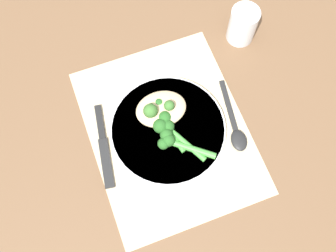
{
  "coord_description": "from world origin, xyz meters",
  "views": [
    {
      "loc": [
        -0.27,
        0.1,
        0.81
      ],
      "look_at": [
        0.0,
        0.0,
        0.03
      ],
      "focal_mm": 42.0,
      "sensor_mm": 36.0,
      "label": 1
    }
  ],
  "objects_px": {
    "chicken_fillet": "(161,109)",
    "knife": "(103,144)",
    "broccoli_stalk_rear": "(173,142)",
    "water_glass": "(243,25)",
    "plate": "(168,129)",
    "broccoli_stalk_left": "(158,111)",
    "broccoli_stalk_front": "(168,128)",
    "broccoli_stalk_right": "(166,123)",
    "spoon": "(236,132)"
  },
  "relations": [
    {
      "from": "chicken_fillet",
      "to": "knife",
      "type": "distance_m",
      "value": 0.15
    },
    {
      "from": "broccoli_stalk_rear",
      "to": "water_glass",
      "type": "relative_size",
      "value": 1.2
    },
    {
      "from": "plate",
      "to": "broccoli_stalk_left",
      "type": "xyz_separation_m",
      "value": [
        0.04,
        0.01,
        0.02
      ]
    },
    {
      "from": "broccoli_stalk_front",
      "to": "water_glass",
      "type": "height_order",
      "value": "water_glass"
    },
    {
      "from": "broccoli_stalk_right",
      "to": "broccoli_stalk_front",
      "type": "height_order",
      "value": "broccoli_stalk_front"
    },
    {
      "from": "broccoli_stalk_rear",
      "to": "spoon",
      "type": "height_order",
      "value": "broccoli_stalk_rear"
    },
    {
      "from": "broccoli_stalk_right",
      "to": "spoon",
      "type": "distance_m",
      "value": 0.15
    },
    {
      "from": "broccoli_stalk_rear",
      "to": "broccoli_stalk_front",
      "type": "bearing_deg",
      "value": 38.38
    },
    {
      "from": "broccoli_stalk_left",
      "to": "broccoli_stalk_front",
      "type": "xyz_separation_m",
      "value": [
        -0.04,
        -0.01,
        0.0
      ]
    },
    {
      "from": "chicken_fillet",
      "to": "broccoli_stalk_right",
      "type": "relative_size",
      "value": 1.19
    },
    {
      "from": "broccoli_stalk_right",
      "to": "water_glass",
      "type": "relative_size",
      "value": 1.06
    },
    {
      "from": "chicken_fillet",
      "to": "broccoli_stalk_front",
      "type": "relative_size",
      "value": 0.93
    },
    {
      "from": "broccoli_stalk_right",
      "to": "broccoli_stalk_front",
      "type": "xyz_separation_m",
      "value": [
        -0.01,
        0.0,
        -0.0
      ]
    },
    {
      "from": "plate",
      "to": "broccoli_stalk_left",
      "type": "distance_m",
      "value": 0.04
    },
    {
      "from": "broccoli_stalk_left",
      "to": "broccoli_stalk_right",
      "type": "xyz_separation_m",
      "value": [
        -0.03,
        -0.01,
        0.0
      ]
    },
    {
      "from": "broccoli_stalk_rear",
      "to": "spoon",
      "type": "bearing_deg",
      "value": -59.81
    },
    {
      "from": "knife",
      "to": "plate",
      "type": "bearing_deg",
      "value": -178.74
    },
    {
      "from": "spoon",
      "to": "water_glass",
      "type": "height_order",
      "value": "water_glass"
    },
    {
      "from": "broccoli_stalk_left",
      "to": "water_glass",
      "type": "xyz_separation_m",
      "value": [
        0.13,
        -0.25,
        0.02
      ]
    },
    {
      "from": "broccoli_stalk_front",
      "to": "chicken_fillet",
      "type": "bearing_deg",
      "value": 59.45
    },
    {
      "from": "knife",
      "to": "spoon",
      "type": "height_order",
      "value": "spoon"
    },
    {
      "from": "plate",
      "to": "spoon",
      "type": "height_order",
      "value": "plate"
    },
    {
      "from": "broccoli_stalk_front",
      "to": "spoon",
      "type": "relative_size",
      "value": 0.71
    },
    {
      "from": "broccoli_stalk_rear",
      "to": "broccoli_stalk_left",
      "type": "bearing_deg",
      "value": 42.6
    },
    {
      "from": "spoon",
      "to": "plate",
      "type": "bearing_deg",
      "value": -13.72
    },
    {
      "from": "chicken_fillet",
      "to": "knife",
      "type": "xyz_separation_m",
      "value": [
        -0.02,
        0.14,
        -0.02
      ]
    },
    {
      "from": "broccoli_stalk_front",
      "to": "broccoli_stalk_rear",
      "type": "xyz_separation_m",
      "value": [
        -0.03,
        0.0,
        -0.0
      ]
    },
    {
      "from": "plate",
      "to": "spoon",
      "type": "relative_size",
      "value": 1.44
    },
    {
      "from": "broccoli_stalk_rear",
      "to": "knife",
      "type": "relative_size",
      "value": 0.58
    },
    {
      "from": "broccoli_stalk_rear",
      "to": "water_glass",
      "type": "xyz_separation_m",
      "value": [
        0.2,
        -0.25,
        0.02
      ]
    },
    {
      "from": "broccoli_stalk_left",
      "to": "knife",
      "type": "distance_m",
      "value": 0.14
    },
    {
      "from": "chicken_fillet",
      "to": "broccoli_stalk_left",
      "type": "height_order",
      "value": "broccoli_stalk_left"
    },
    {
      "from": "knife",
      "to": "water_glass",
      "type": "relative_size",
      "value": 2.07
    },
    {
      "from": "chicken_fillet",
      "to": "knife",
      "type": "bearing_deg",
      "value": 99.44
    },
    {
      "from": "broccoli_stalk_right",
      "to": "knife",
      "type": "bearing_deg",
      "value": 147.74
    },
    {
      "from": "water_glass",
      "to": "broccoli_stalk_rear",
      "type": "bearing_deg",
      "value": 129.21
    },
    {
      "from": "broccoli_stalk_right",
      "to": "water_glass",
      "type": "height_order",
      "value": "water_glass"
    },
    {
      "from": "broccoli_stalk_left",
      "to": "plate",
      "type": "bearing_deg",
      "value": -92.99
    },
    {
      "from": "chicken_fillet",
      "to": "broccoli_stalk_rear",
      "type": "height_order",
      "value": "broccoli_stalk_rear"
    },
    {
      "from": "broccoli_stalk_right",
      "to": "spoon",
      "type": "xyz_separation_m",
      "value": [
        -0.07,
        -0.14,
        -0.02
      ]
    },
    {
      "from": "plate",
      "to": "water_glass",
      "type": "height_order",
      "value": "water_glass"
    },
    {
      "from": "broccoli_stalk_right",
      "to": "knife",
      "type": "distance_m",
      "value": 0.14
    },
    {
      "from": "broccoli_stalk_rear",
      "to": "plate",
      "type": "bearing_deg",
      "value": 35.03
    },
    {
      "from": "chicken_fillet",
      "to": "broccoli_stalk_right",
      "type": "distance_m",
      "value": 0.03
    },
    {
      "from": "water_glass",
      "to": "knife",
      "type": "bearing_deg",
      "value": 111.03
    },
    {
      "from": "plate",
      "to": "spoon",
      "type": "bearing_deg",
      "value": -112.4
    },
    {
      "from": "chicken_fillet",
      "to": "water_glass",
      "type": "relative_size",
      "value": 1.26
    },
    {
      "from": "broccoli_stalk_front",
      "to": "knife",
      "type": "height_order",
      "value": "broccoli_stalk_front"
    },
    {
      "from": "broccoli_stalk_right",
      "to": "water_glass",
      "type": "xyz_separation_m",
      "value": [
        0.16,
        -0.25,
        0.01
      ]
    },
    {
      "from": "knife",
      "to": "water_glass",
      "type": "height_order",
      "value": "water_glass"
    }
  ]
}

